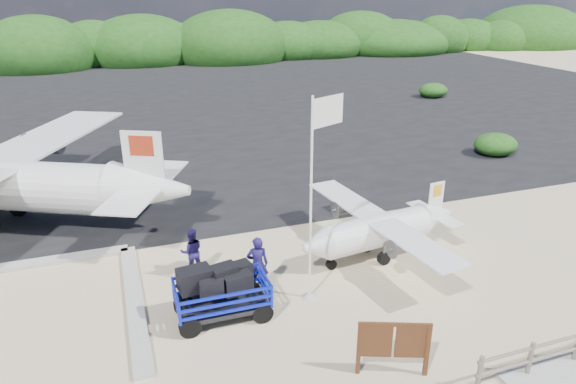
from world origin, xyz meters
name	(u,v)px	position (x,y,z in m)	size (l,w,h in m)	color
ground	(289,301)	(0.00, 0.00, 0.00)	(160.00, 160.00, 0.00)	beige
asphalt_apron	(167,104)	(0.00, 30.00, 0.00)	(90.00, 50.00, 0.04)	#B2B2B2
vegetation_band	(142,63)	(0.00, 55.00, 0.00)	(124.00, 8.00, 4.40)	#B2B2B2
fence	(573,362)	(6.00, -5.00, 0.00)	(6.40, 2.00, 1.10)	#B2B2B2
baggage_cart	(223,317)	(-2.10, -0.12, 0.00)	(2.89, 1.65, 1.45)	#0D1DC7
flagpole	(309,297)	(0.65, 0.01, 0.00)	(1.26, 0.53, 6.31)	white
signboard	(391,374)	(1.34, -3.81, 0.00)	(1.89, 0.18, 1.56)	#4F2C16
crew_a	(258,264)	(-0.73, 0.94, 0.94)	(0.68, 0.45, 1.88)	#1D1550
crew_b	(192,251)	(-2.50, 2.70, 0.80)	(0.78, 0.61, 1.61)	#1D1550
aircraft_large	(361,107)	(14.36, 23.56, 0.00)	(17.49, 17.49, 5.25)	#B2B2B2
aircraft_small	(23,110)	(-10.94, 31.43, 0.00)	(6.45, 6.45, 2.32)	#B2B2B2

